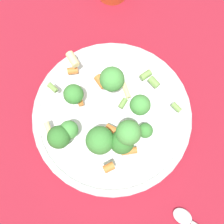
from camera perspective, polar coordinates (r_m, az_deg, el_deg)
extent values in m
plane|color=maroon|center=(0.61, 0.00, -1.43)|extent=(3.00, 3.00, 0.00)
cylinder|color=silver|center=(0.60, 0.00, -0.99)|extent=(0.30, 0.30, 0.04)
torus|color=silver|center=(0.58, 0.00, -0.52)|extent=(0.30, 0.30, 0.01)
cylinder|color=#8CB766|center=(0.55, -2.11, -5.88)|extent=(0.02, 0.02, 0.03)
sphere|color=#3D8438|center=(0.51, -2.24, -5.21)|extent=(0.05, 0.05, 0.05)
cylinder|color=#8CB766|center=(0.54, 1.74, -6.11)|extent=(0.01, 0.01, 0.02)
sphere|color=#33722D|center=(0.52, 1.83, -5.54)|extent=(0.04, 0.04, 0.04)
cylinder|color=#8CB766|center=(0.56, 5.80, -4.03)|extent=(0.01, 0.01, 0.01)
sphere|color=#3D8438|center=(0.54, 5.98, -3.64)|extent=(0.03, 0.03, 0.03)
cylinder|color=#8CB766|center=(0.56, 0.00, 4.88)|extent=(0.02, 0.02, 0.02)
sphere|color=#479342|center=(0.53, 0.00, 6.04)|extent=(0.04, 0.04, 0.04)
cylinder|color=#8CB766|center=(0.57, -6.79, 2.48)|extent=(0.01, 0.01, 0.01)
sphere|color=#3D8438|center=(0.54, -7.06, 3.26)|extent=(0.04, 0.04, 0.04)
cylinder|color=#8CB766|center=(0.55, -9.26, -5.15)|extent=(0.01, 0.01, 0.02)
sphere|color=#33722D|center=(0.53, -9.72, -4.56)|extent=(0.04, 0.04, 0.04)
cylinder|color=#8CB766|center=(0.56, 4.96, 0.54)|extent=(0.01, 0.01, 0.02)
sphere|color=#479342|center=(0.54, 5.18, 1.30)|extent=(0.04, 0.04, 0.04)
cylinder|color=#8CB766|center=(0.53, 2.88, -4.48)|extent=(0.01, 0.01, 0.02)
sphere|color=#479342|center=(0.50, 3.04, -3.78)|extent=(0.04, 0.04, 0.04)
cylinder|color=#8CB766|center=(0.55, -7.61, -3.73)|extent=(0.01, 0.01, 0.01)
sphere|color=#479342|center=(0.53, -7.89, -3.25)|extent=(0.03, 0.03, 0.03)
cylinder|color=orange|center=(0.53, -0.59, -10.11)|extent=(0.02, 0.02, 0.01)
cylinder|color=orange|center=(0.54, -0.22, -3.15)|extent=(0.02, 0.02, 0.01)
cylinder|color=orange|center=(0.55, 3.15, -7.14)|extent=(0.03, 0.03, 0.01)
cylinder|color=orange|center=(0.57, -5.96, 2.37)|extent=(0.03, 0.02, 0.01)
cylinder|color=#729E4C|center=(0.58, 6.19, 6.76)|extent=(0.02, 0.02, 0.01)
cylinder|color=beige|center=(0.57, 2.77, 3.87)|extent=(0.03, 0.03, 0.01)
cylinder|color=beige|center=(0.58, -7.21, 9.54)|extent=(0.03, 0.03, 0.01)
cylinder|color=orange|center=(0.54, -1.58, -4.42)|extent=(0.02, 0.03, 0.01)
cylinder|color=beige|center=(0.55, -11.49, -3.18)|extent=(0.03, 0.02, 0.01)
cylinder|color=#729E4C|center=(0.58, 11.72, 0.84)|extent=(0.02, 0.01, 0.01)
cylinder|color=#729E4C|center=(0.55, 2.01, 1.60)|extent=(0.01, 0.02, 0.01)
cylinder|color=orange|center=(0.60, -7.20, 7.51)|extent=(0.02, 0.02, 0.01)
cylinder|color=orange|center=(0.56, -2.08, 5.59)|extent=(0.03, 0.02, 0.01)
cylinder|color=#729E4C|center=(0.56, 3.76, -3.22)|extent=(0.03, 0.02, 0.01)
cylinder|color=#729E4C|center=(0.57, -10.78, 4.39)|extent=(0.02, 0.01, 0.01)
cylinder|color=#729E4C|center=(0.58, 7.68, 5.43)|extent=(0.02, 0.02, 0.01)
cylinder|color=#729E4C|center=(0.55, -2.87, -3.67)|extent=(0.02, 0.01, 0.01)
ellipsoid|color=silver|center=(0.60, 12.77, -18.11)|extent=(0.04, 0.03, 0.01)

